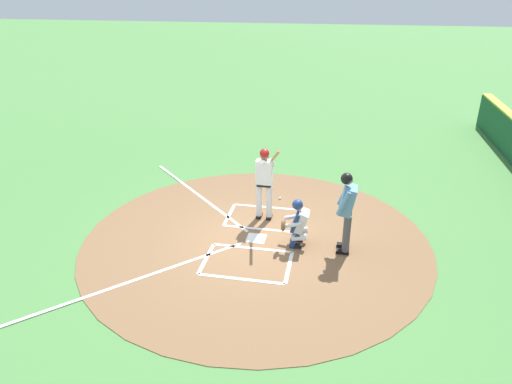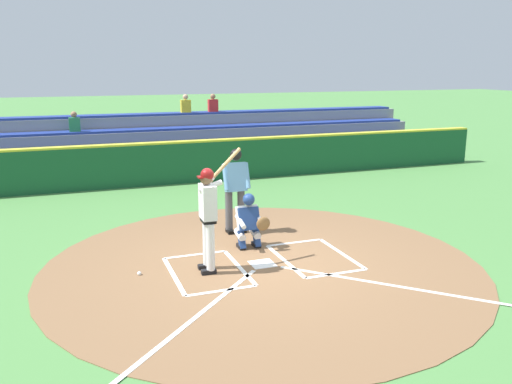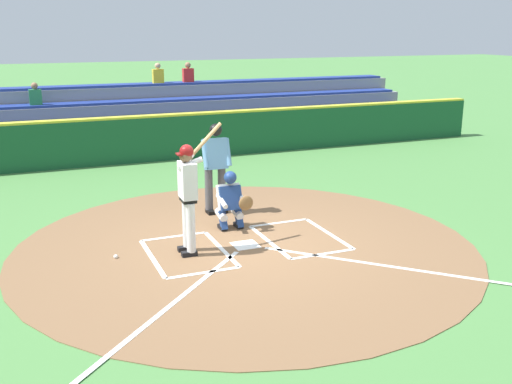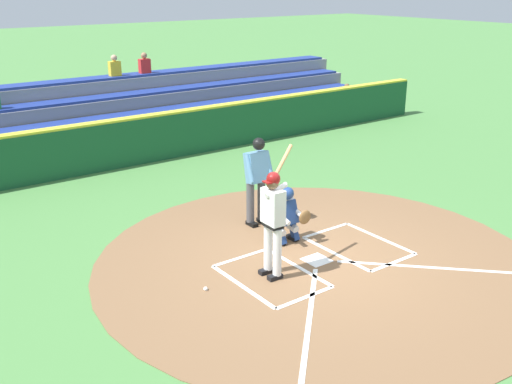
{
  "view_description": "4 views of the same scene",
  "coord_description": "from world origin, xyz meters",
  "px_view_note": "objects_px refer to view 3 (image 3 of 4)",
  "views": [
    {
      "loc": [
        -9.14,
        -1.74,
        5.48
      ],
      "look_at": [
        0.42,
        0.08,
        1.01
      ],
      "focal_mm": 32.26,
      "sensor_mm": 36.0,
      "label": 1
    },
    {
      "loc": [
        3.29,
        8.61,
        3.56
      ],
      "look_at": [
        -0.03,
        -0.44,
        1.28
      ],
      "focal_mm": 37.31,
      "sensor_mm": 36.0,
      "label": 2
    },
    {
      "loc": [
        3.55,
        9.15,
        3.69
      ],
      "look_at": [
        -0.23,
        -0.08,
        0.93
      ],
      "focal_mm": 41.87,
      "sensor_mm": 36.0,
      "label": 3
    },
    {
      "loc": [
        6.66,
        7.18,
        4.8
      ],
      "look_at": [
        0.43,
        -1.27,
        1.05
      ],
      "focal_mm": 41.82,
      "sensor_mm": 36.0,
      "label": 4
    }
  ],
  "objects_px": {
    "batter": "(188,191)",
    "baseball": "(116,257)",
    "plate_umpire": "(215,162)",
    "catcher": "(231,199)"
  },
  "relations": [
    {
      "from": "batter",
      "to": "baseball",
      "type": "bearing_deg",
      "value": -10.65
    },
    {
      "from": "plate_umpire",
      "to": "batter",
      "type": "bearing_deg",
      "value": 60.16
    },
    {
      "from": "plate_umpire",
      "to": "baseball",
      "type": "relative_size",
      "value": 25.2
    },
    {
      "from": "batter",
      "to": "catcher",
      "type": "height_order",
      "value": "batter"
    },
    {
      "from": "catcher",
      "to": "baseball",
      "type": "relative_size",
      "value": 15.27
    },
    {
      "from": "plate_umpire",
      "to": "baseball",
      "type": "height_order",
      "value": "plate_umpire"
    },
    {
      "from": "plate_umpire",
      "to": "baseball",
      "type": "distance_m",
      "value": 3.11
    },
    {
      "from": "batter",
      "to": "baseball",
      "type": "distance_m",
      "value": 1.62
    },
    {
      "from": "catcher",
      "to": "plate_umpire",
      "type": "bearing_deg",
      "value": -93.15
    },
    {
      "from": "batter",
      "to": "baseball",
      "type": "relative_size",
      "value": 28.76
    }
  ]
}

